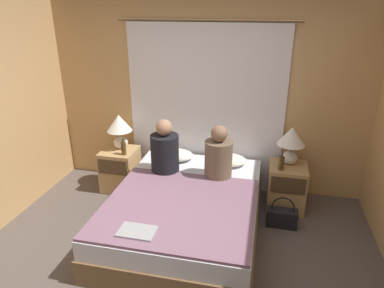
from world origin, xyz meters
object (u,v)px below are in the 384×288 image
object	(u,v)px
bed	(186,212)
lamp_left	(119,127)
person_right_in_bed	(219,156)
beer_bottle_on_right_stand	(281,163)
beer_bottle_on_left_stand	(124,148)
person_left_in_bed	(165,151)
handbag_on_floor	(282,217)
nightstand_right	(286,186)
pillow_left	(175,155)
nightstand_left	(120,169)
pillow_right	(227,160)
lamp_right	(291,140)
laptop_on_bed	(137,231)

from	to	relation	value
bed	lamp_left	xyz separation A→B (m)	(-1.10, 0.82, 0.63)
person_right_in_bed	beer_bottle_on_right_stand	xyz separation A→B (m)	(0.72, 0.18, -0.09)
person_right_in_bed	beer_bottle_on_left_stand	world-z (taller)	person_right_in_bed
person_left_in_bed	beer_bottle_on_left_stand	bearing A→B (deg)	163.19
lamp_left	handbag_on_floor	bearing A→B (deg)	-13.36
nightstand_right	person_right_in_bed	bearing A→B (deg)	-159.92
bed	beer_bottle_on_right_stand	world-z (taller)	beer_bottle_on_right_stand
pillow_left	beer_bottle_on_right_stand	world-z (taller)	beer_bottle_on_right_stand
bed	person_right_in_bed	xyz separation A→B (m)	(0.28, 0.44, 0.51)
nightstand_left	pillow_right	size ratio (longest dim) A/B	1.14
bed	beer_bottle_on_left_stand	distance (m)	1.23
lamp_left	pillow_left	size ratio (longest dim) A/B	0.95
lamp_right	person_right_in_bed	world-z (taller)	person_right_in_bed
nightstand_left	person_left_in_bed	world-z (taller)	person_left_in_bed
pillow_left	pillow_right	size ratio (longest dim) A/B	1.00
lamp_left	laptop_on_bed	size ratio (longest dim) A/B	1.42
pillow_right	laptop_on_bed	distance (m)	1.72
beer_bottle_on_left_stand	lamp_left	bearing A→B (deg)	122.90
bed	handbag_on_floor	xyz separation A→B (m)	(1.05, 0.31, -0.12)
lamp_right	pillow_left	xyz separation A→B (m)	(-1.44, -0.00, -0.33)
lamp_left	laptop_on_bed	world-z (taller)	lamp_left
pillow_left	person_right_in_bed	xyz separation A→B (m)	(0.63, -0.38, 0.21)
bed	pillow_left	bearing A→B (deg)	112.86
nightstand_right	laptop_on_bed	world-z (taller)	nightstand_right
lamp_right	beer_bottle_on_left_stand	distance (m)	2.09
pillow_left	lamp_right	bearing A→B (deg)	0.05
pillow_left	handbag_on_floor	distance (m)	1.55
nightstand_left	beer_bottle_on_left_stand	world-z (taller)	beer_bottle_on_left_stand
beer_bottle_on_right_stand	laptop_on_bed	size ratio (longest dim) A/B	0.68
nightstand_right	handbag_on_floor	distance (m)	0.46
lamp_right	pillow_right	distance (m)	0.82
lamp_left	person_right_in_bed	distance (m)	1.44
nightstand_left	nightstand_right	bearing A→B (deg)	0.00
lamp_left	bed	bearing A→B (deg)	-36.76
bed	person_left_in_bed	world-z (taller)	person_left_in_bed
lamp_right	person_right_in_bed	size ratio (longest dim) A/B	0.72
pillow_left	pillow_right	world-z (taller)	same
bed	nightstand_left	bearing A→B (deg)	146.04
lamp_left	nightstand_left	bearing A→B (deg)	-90.00
nightstand_left	pillow_left	xyz separation A→B (m)	(0.75, 0.08, 0.25)
pillow_left	pillow_right	distance (m)	0.69
pillow_right	person_right_in_bed	distance (m)	0.44
pillow_right	person_left_in_bed	distance (m)	0.83
lamp_right	beer_bottle_on_right_stand	distance (m)	0.31
beer_bottle_on_left_stand	handbag_on_floor	bearing A→B (deg)	-8.90
nightstand_left	laptop_on_bed	xyz separation A→B (m)	(0.85, -1.54, 0.23)
nightstand_left	pillow_left	distance (m)	0.80
person_right_in_bed	pillow_right	bearing A→B (deg)	80.81
nightstand_left	handbag_on_floor	bearing A→B (deg)	-11.31
nightstand_right	beer_bottle_on_left_stand	bearing A→B (deg)	-176.88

